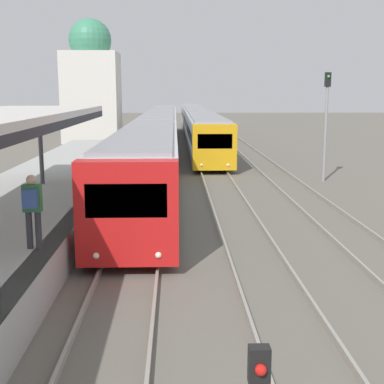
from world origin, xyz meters
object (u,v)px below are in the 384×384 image
at_px(train_near, 159,132).
at_px(signal_mast_far, 326,114).
at_px(person_on_platform, 32,206).
at_px(train_far, 196,121).

distance_m(train_near, signal_mast_far, 14.82).
height_order(train_near, signal_mast_far, signal_mast_far).
xyz_separation_m(person_on_platform, train_far, (5.31, 42.02, -0.41)).
relative_size(person_on_platform, train_near, 0.03).
xyz_separation_m(train_near, signal_mast_far, (8.72, -11.85, 1.74)).
bearing_deg(train_near, train_far, 77.57).
bearing_deg(signal_mast_far, train_near, 126.35).
xyz_separation_m(train_far, signal_mast_far, (5.39, -26.96, 1.78)).
bearing_deg(person_on_platform, train_near, 85.80).
relative_size(train_near, train_far, 1.05).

